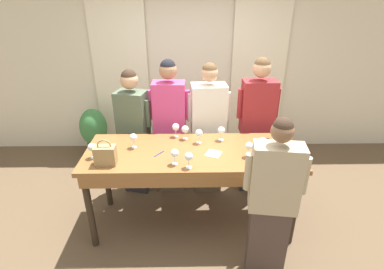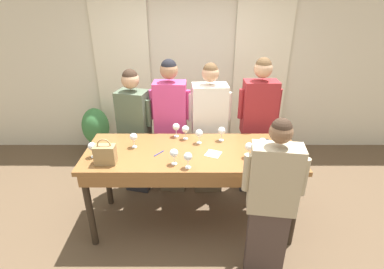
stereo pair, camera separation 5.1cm
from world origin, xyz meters
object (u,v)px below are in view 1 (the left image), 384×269
object	(u,v)px
wine_glass_front_mid	(295,157)
wine_glass_back_mid	(262,141)
handbag	(105,155)
wine_glass_center_right	(175,153)
host_pouring	(272,202)
wine_glass_front_left	(185,130)
wine_glass_back_right	(221,131)
tasting_bar	(192,160)
wine_glass_back_left	(176,127)
guest_olive_jacket	(134,132)
guest_pink_top	(170,127)
guest_cream_sweater	(208,130)
wine_bottle	(266,158)
potted_plant	(94,131)
wine_glass_center_left	(92,147)
wine_glass_front_right	(199,133)
wine_glass_by_handbag	(249,146)
wine_glass_center_mid	(304,155)
wine_glass_near_host	(189,157)
wine_glass_by_bottle	(133,138)
guest_striped_shirt	(256,126)

from	to	relation	value
wine_glass_front_mid	wine_glass_back_mid	size ratio (longest dim) A/B	1.00
handbag	wine_glass_center_right	world-z (taller)	handbag
handbag	wine_glass_center_right	distance (m)	0.67
host_pouring	wine_glass_front_left	bearing A→B (deg)	127.02
wine_glass_back_mid	wine_glass_back_right	xyz separation A→B (m)	(-0.40, 0.27, 0.00)
tasting_bar	wine_glass_back_left	world-z (taller)	wine_glass_back_left
wine_glass_front_mid	wine_glass_back_left	xyz separation A→B (m)	(-1.14, 0.69, 0.00)
handbag	guest_olive_jacket	world-z (taller)	guest_olive_jacket
guest_pink_top	guest_cream_sweater	xyz separation A→B (m)	(0.48, 0.00, -0.04)
guest_pink_top	wine_bottle	bearing A→B (deg)	-47.74
wine_glass_back_left	guest_cream_sweater	bearing A→B (deg)	40.16
wine_glass_back_right	guest_cream_sweater	size ratio (longest dim) A/B	0.09
guest_olive_jacket	potted_plant	distance (m)	1.23
wine_glass_center_left	wine_bottle	bearing A→B (deg)	-8.00
wine_glass_front_right	wine_glass_center_left	size ratio (longest dim) A/B	1.00
wine_glass_front_right	guest_pink_top	distance (m)	0.63
wine_glass_by_handbag	wine_glass_center_left	bearing A→B (deg)	179.79
wine_bottle	guest_cream_sweater	xyz separation A→B (m)	(-0.46, 1.04, -0.20)
tasting_bar	wine_glass_center_mid	bearing A→B (deg)	-14.98
tasting_bar	wine_glass_near_host	size ratio (longest dim) A/B	13.88
wine_glass_center_left	wine_glass_center_mid	world-z (taller)	same
wine_glass_center_right	wine_glass_back_left	distance (m)	0.61
wine_bottle	wine_glass_front_right	distance (m)	0.81
wine_glass_center_right	wine_glass_back_right	world-z (taller)	same
wine_bottle	wine_glass_near_host	world-z (taller)	wine_bottle
wine_glass_center_right	guest_olive_jacket	bearing A→B (deg)	120.43
wine_bottle	wine_glass_front_right	world-z (taller)	wine_bottle
wine_glass_by_bottle	guest_cream_sweater	distance (m)	1.04
wine_glass_back_right	wine_glass_center_mid	bearing A→B (deg)	-37.32
wine_glass_front_left	wine_glass_front_mid	world-z (taller)	same
wine_glass_center_mid	wine_glass_back_mid	distance (m)	0.43
tasting_bar	wine_glass_back_right	size ratio (longest dim) A/B	13.88
wine_glass_center_left	wine_glass_center_right	size ratio (longest dim) A/B	1.00
guest_olive_jacket	potted_plant	size ratio (longest dim) A/B	1.98
wine_glass_front_right	potted_plant	distance (m)	2.18
guest_pink_top	guest_cream_sweater	distance (m)	0.48
wine_glass_back_mid	tasting_bar	bearing A→B (deg)	179.93
wine_glass_center_right	wine_glass_back_right	xyz separation A→B (m)	(0.50, 0.51, 0.00)
tasting_bar	host_pouring	distance (m)	0.96
wine_glass_center_right	wine_glass_near_host	distance (m)	0.15
guest_olive_jacket	guest_striped_shirt	distance (m)	1.55
guest_striped_shirt	guest_cream_sweater	bearing A→B (deg)	180.00
guest_olive_jacket	guest_cream_sweater	size ratio (longest dim) A/B	0.96
handbag	wine_glass_center_mid	bearing A→B (deg)	-1.86
wine_bottle	wine_glass_back_right	size ratio (longest dim) A/B	1.96
wine_glass_center_left	guest_pink_top	distance (m)	1.10
wine_glass_by_bottle	host_pouring	xyz separation A→B (m)	(1.30, -0.80, -0.24)
wine_glass_front_mid	wine_glass_near_host	bearing A→B (deg)	179.22
tasting_bar	wine_glass_front_right	size ratio (longest dim) A/B	13.88
wine_glass_back_left	guest_striped_shirt	xyz separation A→B (m)	(1.00, 0.33, -0.14)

